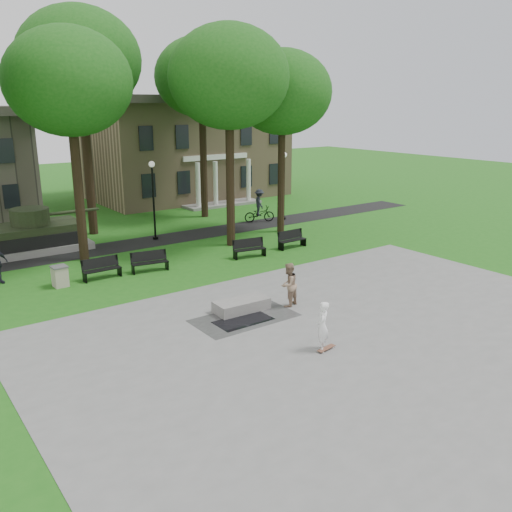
{
  "coord_description": "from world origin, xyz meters",
  "views": [
    {
      "loc": [
        -13.37,
        -17.16,
        8.01
      ],
      "look_at": [
        0.36,
        1.71,
        1.4
      ],
      "focal_mm": 38.0,
      "sensor_mm": 36.0,
      "label": 1
    }
  ],
  "objects": [
    {
      "name": "lamp_mid",
      "position": [
        0.5,
        12.3,
        2.79
      ],
      "size": [
        0.36,
        0.36,
        4.73
      ],
      "color": "black",
      "rests_on": "ground"
    },
    {
      "name": "ground",
      "position": [
        0.0,
        0.0,
        0.0
      ],
      "size": [
        120.0,
        120.0,
        0.0
      ],
      "primitive_type": "plane",
      "color": "#1E5C15",
      "rests_on": "ground"
    },
    {
      "name": "plaza",
      "position": [
        0.0,
        -5.0,
        0.01
      ],
      "size": [
        22.0,
        16.0,
        0.02
      ],
      "primitive_type": "cube",
      "color": "gray",
      "rests_on": "ground"
    },
    {
      "name": "tree_5",
      "position": [
        6.5,
        16.5,
        9.67
      ],
      "size": [
        6.4,
        6.4,
        12.44
      ],
      "color": "black",
      "rests_on": "ground"
    },
    {
      "name": "puddle",
      "position": [
        -2.49,
        -1.39,
        0.02
      ],
      "size": [
        2.2,
        1.2,
        0.0
      ],
      "primitive_type": "cube",
      "color": "black",
      "rests_on": "plaza"
    },
    {
      "name": "friend_watching",
      "position": [
        -0.1,
        -1.16,
        0.92
      ],
      "size": [
        1.05,
        0.93,
        1.81
      ],
      "primitive_type": "imported",
      "rotation": [
        0.0,
        0.0,
        3.46
      ],
      "color": "#9A7C63",
      "rests_on": "plaza"
    },
    {
      "name": "footpath",
      "position": [
        0.0,
        12.0,
        0.01
      ],
      "size": [
        44.0,
        2.6,
        0.01
      ],
      "primitive_type": "cube",
      "color": "black",
      "rests_on": "ground"
    },
    {
      "name": "skateboarder",
      "position": [
        -1.79,
        -4.99,
        0.87
      ],
      "size": [
        0.73,
        0.72,
        1.7
      ],
      "primitive_type": "imported",
      "rotation": [
        0.0,
        0.0,
        3.88
      ],
      "color": "white",
      "rests_on": "plaza"
    },
    {
      "name": "skateboard",
      "position": [
        -1.67,
        -5.1,
        0.06
      ],
      "size": [
        0.8,
        0.32,
        0.07
      ],
      "primitive_type": "cube",
      "rotation": [
        0.0,
        0.0,
        0.16
      ],
      "color": "brown",
      "rests_on": "plaza"
    },
    {
      "name": "park_bench_0",
      "position": [
        -4.92,
        6.85,
        0.52
      ],
      "size": [
        1.81,
        0.55,
        1.0
      ],
      "rotation": [
        0.0,
        0.0,
        0.02
      ],
      "color": "black",
      "rests_on": "ground"
    },
    {
      "name": "tank_monument",
      "position": [
        -6.46,
        14.0,
        0.86
      ],
      "size": [
        7.45,
        3.4,
        2.4
      ],
      "color": "gray",
      "rests_on": "ground"
    },
    {
      "name": "tree_1",
      "position": [
        -4.5,
        10.5,
        8.95
      ],
      "size": [
        6.2,
        6.2,
        11.63
      ],
      "color": "black",
      "rests_on": "ground"
    },
    {
      "name": "concrete_block",
      "position": [
        -1.94,
        -0.47,
        0.24
      ],
      "size": [
        2.24,
        1.09,
        0.45
      ],
      "primitive_type": "cube",
      "rotation": [
        0.0,
        0.0,
        -0.04
      ],
      "color": "gray",
      "rests_on": "plaza"
    },
    {
      "name": "tree_3",
      "position": [
        8.0,
        9.5,
        8.6
      ],
      "size": [
        6.0,
        6.0,
        11.19
      ],
      "color": "black",
      "rests_on": "ground"
    },
    {
      "name": "tree_2",
      "position": [
        3.5,
        8.5,
        9.32
      ],
      "size": [
        6.6,
        6.6,
        12.16
      ],
      "color": "black",
      "rests_on": "ground"
    },
    {
      "name": "trash_bin",
      "position": [
        -6.86,
        6.82,
        0.49
      ],
      "size": [
        0.69,
        0.69,
        0.96
      ],
      "rotation": [
        0.0,
        0.0,
        0.05
      ],
      "color": "#B0AA91",
      "rests_on": "ground"
    },
    {
      "name": "building_right",
      "position": [
        10.0,
        26.0,
        4.34
      ],
      "size": [
        17.0,
        12.0,
        8.6
      ],
      "color": "#9E8460",
      "rests_on": "ground"
    },
    {
      "name": "tree_4",
      "position": [
        -2.0,
        16.0,
        10.39
      ],
      "size": [
        7.2,
        7.2,
        13.5
      ],
      "color": "black",
      "rests_on": "ground"
    },
    {
      "name": "cyclist",
      "position": [
        8.62,
        12.66,
        0.94
      ],
      "size": [
        2.23,
        1.45,
        2.29
      ],
      "rotation": [
        0.0,
        0.0,
        1.2
      ],
      "color": "black",
      "rests_on": "ground"
    },
    {
      "name": "lamp_right",
      "position": [
        10.5,
        12.3,
        2.79
      ],
      "size": [
        0.36,
        0.36,
        4.73
      ],
      "color": "black",
      "rests_on": "ground"
    },
    {
      "name": "park_bench_1",
      "position": [
        -2.6,
        6.59,
        0.52
      ],
      "size": [
        1.85,
        0.82,
        1.0
      ],
      "rotation": [
        0.0,
        0.0,
        -0.17
      ],
      "color": "black",
      "rests_on": "ground"
    },
    {
      "name": "park_bench_2",
      "position": [
        2.83,
        5.76,
        0.52
      ],
      "size": [
        1.85,
        0.82,
        1.0
      ],
      "rotation": [
        0.0,
        0.0,
        -0.17
      ],
      "color": "black",
      "rests_on": "ground"
    },
    {
      "name": "park_bench_3",
      "position": [
        5.96,
        5.95,
        0.52
      ],
      "size": [
        1.81,
        0.58,
        1.0
      ],
      "rotation": [
        0.0,
        0.0,
        0.03
      ],
      "color": "black",
      "rests_on": "ground"
    }
  ]
}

